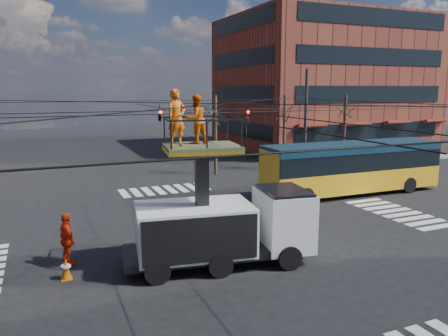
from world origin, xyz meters
TOP-DOWN VIEW (x-y plane):
  - ground at (0.00, 0.00)m, footprint 120.00×120.00m
  - sidewalk_ne at (21.00, 21.00)m, footprint 18.00×18.00m
  - crosswalks at (0.00, 0.00)m, footprint 22.40×22.40m
  - building_ne at (21.98, 23.98)m, footprint 20.06×16.06m
  - overhead_network at (-0.07, 0.40)m, footprint 24.24×24.24m
  - tree_a at (5.00, 13.50)m, footprint 2.00×2.00m
  - tree_b at (11.00, 13.50)m, footprint 2.00×2.00m
  - tree_c at (17.00, 13.50)m, footprint 2.00×2.00m
  - utility_truck at (-1.19, -2.62)m, footprint 7.27×3.47m
  - city_bus at (10.53, 4.44)m, footprint 11.82×2.79m
  - traffic_cone at (-6.75, -1.79)m, footprint 0.36×0.36m
  - worker_ground at (-6.60, -0.58)m, footprint 0.82×1.28m
  - flagger at (3.43, 0.33)m, footprint 0.96×1.32m

SIDE VIEW (x-z plane):
  - ground at x=0.00m, z-range 0.00..0.00m
  - crosswalks at x=0.00m, z-range 0.00..0.02m
  - sidewalk_ne at x=21.00m, z-range 0.00..0.12m
  - traffic_cone at x=-6.75m, z-range 0.00..0.74m
  - flagger at x=3.43m, z-range 0.00..1.83m
  - worker_ground at x=-6.60m, z-range 0.00..2.02m
  - city_bus at x=10.53m, z-range 0.12..3.32m
  - utility_truck at x=-1.19m, z-range -1.18..5.35m
  - overhead_network at x=-0.07m, z-range 0.29..8.29m
  - tree_a at x=5.00m, z-range 1.63..7.63m
  - tree_b at x=11.00m, z-range 1.63..7.63m
  - tree_c at x=17.00m, z-range 1.63..7.63m
  - building_ne at x=21.98m, z-range 0.00..14.00m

